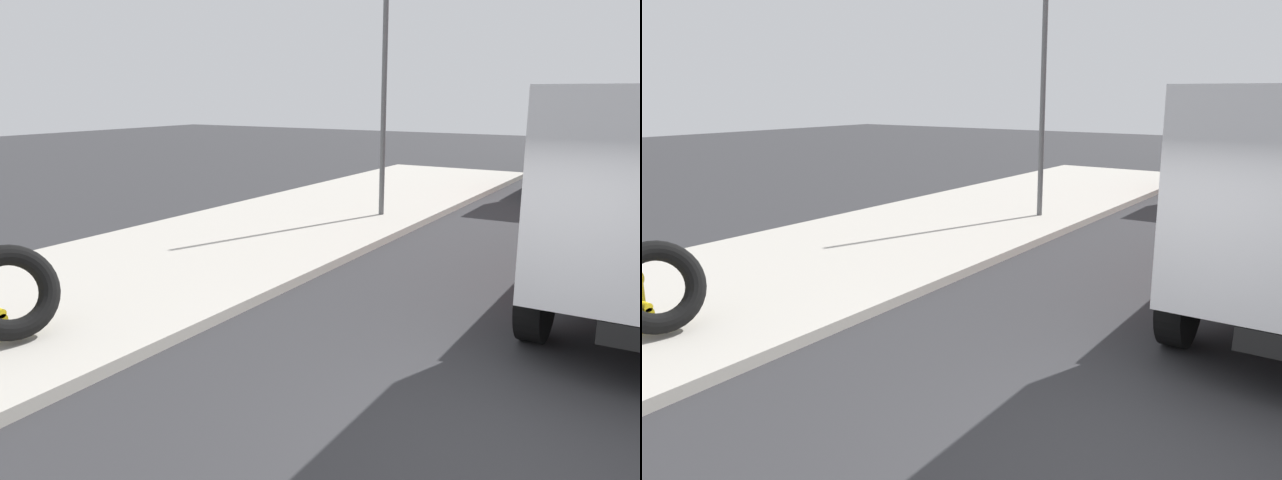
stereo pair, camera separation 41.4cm
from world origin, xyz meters
The scene contains 5 objects.
ground_plane centered at (0.00, 0.00, 0.00)m, with size 80.00×80.00×0.00m, color #2D2D30.
sidewalk_curb centered at (0.00, 6.50, 0.07)m, with size 36.00×5.00×0.15m, color #ADA89E.
loose_tire centered at (-0.63, 5.47, 0.71)m, with size 1.11×1.11×0.24m, color black.
dump_truck_gray centered at (15.76, 1.44, 1.61)m, with size 7.02×2.86×3.00m.
street_light_pole centered at (8.33, 5.09, 2.89)m, with size 0.12×0.12×5.47m, color #595B5E.
Camera 2 is at (-4.26, -1.35, 2.92)m, focal length 34.46 mm.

